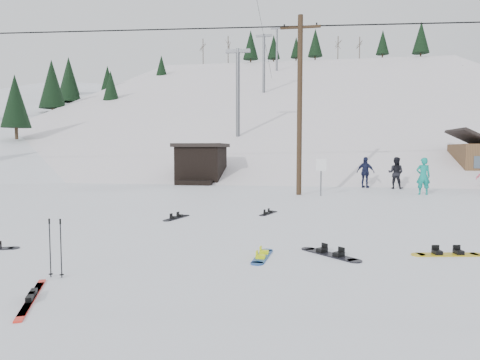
# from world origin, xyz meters

# --- Properties ---
(ground) EXTENTS (200.00, 200.00, 0.00)m
(ground) POSITION_xyz_m (0.00, 0.00, 0.00)
(ground) COLOR white
(ground) RESTS_ON ground
(ski_slope) EXTENTS (60.00, 85.24, 65.97)m
(ski_slope) POSITION_xyz_m (0.00, 55.00, -12.00)
(ski_slope) COLOR white
(ski_slope) RESTS_ON ground
(ridge_left) EXTENTS (47.54, 95.03, 58.38)m
(ridge_left) POSITION_xyz_m (-36.00, 48.00, -11.00)
(ridge_left) COLOR white
(ridge_left) RESTS_ON ground
(treeline_left) EXTENTS (20.00, 64.00, 10.00)m
(treeline_left) POSITION_xyz_m (-34.00, 40.00, 0.00)
(treeline_left) COLOR black
(treeline_left) RESTS_ON ground
(treeline_crest) EXTENTS (50.00, 6.00, 10.00)m
(treeline_crest) POSITION_xyz_m (0.00, 86.00, 0.00)
(treeline_crest) COLOR black
(treeline_crest) RESTS_ON ski_slope
(utility_pole) EXTENTS (2.00, 0.26, 9.00)m
(utility_pole) POSITION_xyz_m (2.00, 14.00, 4.68)
(utility_pole) COLOR #3A2819
(utility_pole) RESTS_ON ground
(trail_sign) EXTENTS (0.50, 0.09, 1.85)m
(trail_sign) POSITION_xyz_m (3.10, 13.58, 1.27)
(trail_sign) COLOR #595B60
(trail_sign) RESTS_ON ground
(lift_hut) EXTENTS (3.40, 4.10, 2.75)m
(lift_hut) POSITION_xyz_m (-5.00, 20.94, 1.36)
(lift_hut) COLOR black
(lift_hut) RESTS_ON ground
(lift_tower_near) EXTENTS (2.20, 0.36, 8.00)m
(lift_tower_near) POSITION_xyz_m (-4.00, 30.00, 7.86)
(lift_tower_near) COLOR #595B60
(lift_tower_near) RESTS_ON ski_slope
(lift_tower_mid) EXTENTS (2.20, 0.36, 8.00)m
(lift_tower_mid) POSITION_xyz_m (-4.00, 50.00, 14.36)
(lift_tower_mid) COLOR #595B60
(lift_tower_mid) RESTS_ON ski_slope
(lift_tower_far) EXTENTS (2.20, 0.36, 8.00)m
(lift_tower_far) POSITION_xyz_m (-4.00, 70.00, 20.86)
(lift_tower_far) COLOR #595B60
(lift_tower_far) RESTS_ON ski_slope
(hero_snowboard) EXTENTS (0.34, 1.42, 0.10)m
(hero_snowboard) POSITION_xyz_m (1.67, 0.96, 0.03)
(hero_snowboard) COLOR #18469C
(hero_snowboard) RESTS_ON ground
(hero_skis) EXTENTS (0.91, 1.76, 0.10)m
(hero_skis) POSITION_xyz_m (-1.51, -2.20, 0.03)
(hero_skis) COLOR red
(hero_skis) RESTS_ON ground
(ski_poles) EXTENTS (0.29, 0.08, 1.06)m
(ski_poles) POSITION_xyz_m (-1.81, -1.10, 0.54)
(ski_poles) COLOR black
(ski_poles) RESTS_ON ground
(board_scatter_b) EXTENTS (0.55, 1.42, 0.10)m
(board_scatter_b) POSITION_xyz_m (-1.78, 5.65, 0.03)
(board_scatter_b) COLOR black
(board_scatter_b) RESTS_ON ground
(board_scatter_d) EXTENTS (1.26, 1.22, 0.11)m
(board_scatter_d) POSITION_xyz_m (3.10, 1.38, 0.03)
(board_scatter_d) COLOR black
(board_scatter_d) RESTS_ON ground
(board_scatter_e) EXTENTS (1.57, 0.54, 0.11)m
(board_scatter_e) POSITION_xyz_m (5.63, 1.81, 0.03)
(board_scatter_e) COLOR gold
(board_scatter_e) RESTS_ON ground
(board_scatter_f) EXTENTS (0.56, 1.25, 0.09)m
(board_scatter_f) POSITION_xyz_m (1.15, 7.21, 0.02)
(board_scatter_f) COLOR black
(board_scatter_f) RESTS_ON ground
(skier_teal) EXTENTS (0.70, 0.47, 1.90)m
(skier_teal) POSITION_xyz_m (8.28, 15.15, 0.95)
(skier_teal) COLOR #0D8677
(skier_teal) RESTS_ON ground
(skier_dark) EXTENTS (1.12, 1.02, 1.87)m
(skier_dark) POSITION_xyz_m (7.53, 18.44, 0.94)
(skier_dark) COLOR black
(skier_dark) RESTS_ON ground
(skier_navy) EXTENTS (1.19, 0.91, 1.87)m
(skier_navy) POSITION_xyz_m (5.84, 18.75, 0.94)
(skier_navy) COLOR #161A37
(skier_navy) RESTS_ON ground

